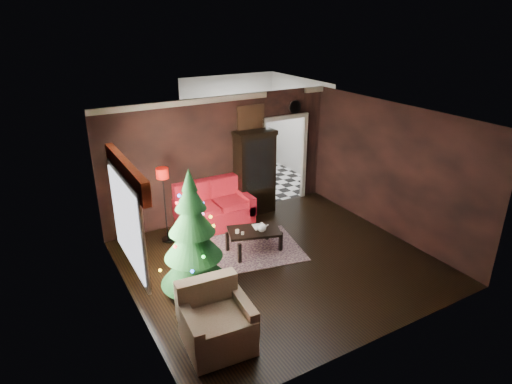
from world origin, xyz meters
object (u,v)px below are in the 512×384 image
loveseat (215,205)px  armchair (217,319)px  teapot (262,227)px  floor_lamp (165,205)px  christmas_tree (193,237)px  coffee_table (254,240)px  wall_clock (295,107)px  curio_cabinet (255,174)px  kitchen_table (249,174)px

loveseat → armchair: size_ratio=1.74×
armchair → teapot: armchair is taller
teapot → loveseat: bearing=101.1°
floor_lamp → christmas_tree: christmas_tree is taller
coffee_table → floor_lamp: bearing=137.9°
christmas_tree → wall_clock: 4.64m
christmas_tree → coffee_table: (1.54, 0.67, -0.81)m
curio_cabinet → coffee_table: 2.01m
armchair → coffee_table: size_ratio=0.96×
christmas_tree → wall_clock: (3.69, 2.48, 1.33)m
loveseat → floor_lamp: bearing=-171.9°
loveseat → teapot: loveseat is taller
floor_lamp → christmas_tree: (-0.17, -1.91, 0.22)m
loveseat → teapot: size_ratio=8.39×
floor_lamp → teapot: 2.03m
kitchen_table → loveseat: bearing=-137.5°
loveseat → wall_clock: wall_clock is taller
floor_lamp → kitchen_table: (2.97, 1.82, -0.46)m
christmas_tree → teapot: bearing=18.0°
loveseat → teapot: bearing=-78.9°
armchair → kitchen_table: size_ratio=1.30×
loveseat → floor_lamp: floor_lamp is taller
wall_clock → kitchen_table: wall_clock is taller
teapot → wall_clock: (2.05, 1.95, 1.82)m
christmas_tree → kitchen_table: 4.92m
curio_cabinet → kitchen_table: curio_cabinet is taller
wall_clock → kitchen_table: (-0.55, 1.25, -2.00)m
loveseat → curio_cabinet: bearing=10.8°
loveseat → armchair: bearing=-114.3°
christmas_tree → wall_clock: size_ratio=6.93×
curio_cabinet → teapot: curio_cabinet is taller
coffee_table → teapot: 0.36m
teapot → wall_clock: 3.36m
loveseat → christmas_tree: 2.53m
curio_cabinet → christmas_tree: (-2.49, -2.30, 0.10)m
floor_lamp → kitchen_table: 3.51m
christmas_tree → loveseat: bearing=57.3°
armchair → coffee_table: (1.78, 2.08, -0.22)m
armchair → kitchen_table: 6.15m
curio_cabinet → wall_clock: (1.20, 0.18, 1.43)m
curio_cabinet → christmas_tree: 3.39m
curio_cabinet → christmas_tree: bearing=-137.2°
floor_lamp → wall_clock: size_ratio=4.97×
wall_clock → coffee_table: bearing=-139.9°
floor_lamp → coffee_table: floor_lamp is taller
curio_cabinet → kitchen_table: size_ratio=2.53×
curio_cabinet → floor_lamp: (-2.32, -0.39, -0.12)m
floor_lamp → christmas_tree: 1.93m
coffee_table → wall_clock: bearing=40.1°
loveseat → teapot: 1.58m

